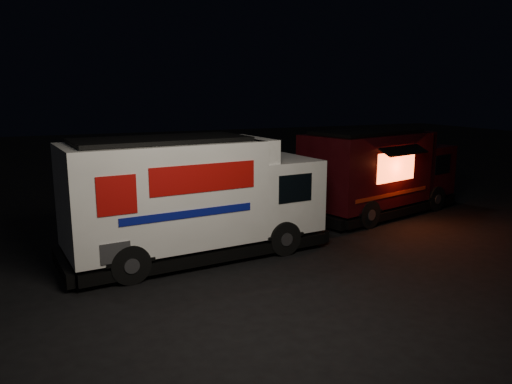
{
  "coord_description": "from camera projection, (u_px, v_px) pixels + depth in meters",
  "views": [
    {
      "loc": [
        -5.3,
        -10.5,
        4.11
      ],
      "look_at": [
        0.18,
        2.0,
        1.33
      ],
      "focal_mm": 35.0,
      "sensor_mm": 36.0,
      "label": 1
    }
  ],
  "objects": [
    {
      "name": "ground",
      "position": [
        282.0,
        260.0,
        12.33
      ],
      "size": [
        80.0,
        80.0,
        0.0
      ],
      "primitive_type": "plane",
      "color": "black",
      "rests_on": "ground"
    },
    {
      "name": "white_truck",
      "position": [
        197.0,
        197.0,
        12.37
      ],
      "size": [
        6.88,
        2.95,
        3.03
      ],
      "primitive_type": null,
      "rotation": [
        0.0,
        0.0,
        0.1
      ],
      "color": "white",
      "rests_on": "ground"
    },
    {
      "name": "red_truck",
      "position": [
        381.0,
        172.0,
        16.8
      ],
      "size": [
        6.51,
        3.77,
        2.85
      ],
      "primitive_type": null,
      "rotation": [
        0.0,
        0.0,
        0.26
      ],
      "color": "#34090D",
      "rests_on": "ground"
    }
  ]
}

